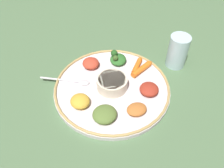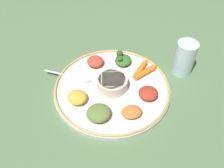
% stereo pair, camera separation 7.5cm
% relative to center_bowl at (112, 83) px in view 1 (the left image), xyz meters
% --- Properties ---
extents(ground_plane, '(2.40, 2.40, 0.00)m').
position_rel_center_bowl_xyz_m(ground_plane, '(0.00, 0.00, -0.04)').
color(ground_plane, '#4C6B47').
extents(platter, '(0.37, 0.37, 0.01)m').
position_rel_center_bowl_xyz_m(platter, '(0.00, 0.00, -0.03)').
color(platter, silver).
rests_on(platter, ground_plane).
extents(platter_rim, '(0.37, 0.37, 0.01)m').
position_rel_center_bowl_xyz_m(platter_rim, '(0.00, 0.00, -0.02)').
color(platter_rim, tan).
rests_on(platter_rim, platter).
extents(center_bowl, '(0.10, 0.10, 0.04)m').
position_rel_center_bowl_xyz_m(center_bowl, '(0.00, 0.00, 0.00)').
color(center_bowl, beige).
rests_on(center_bowl, platter).
extents(spoon, '(0.02, 0.16, 0.01)m').
position_rel_center_bowl_xyz_m(spoon, '(0.00, -0.13, -0.02)').
color(spoon, silver).
rests_on(spoon, platter).
extents(greens_pile, '(0.07, 0.06, 0.04)m').
position_rel_center_bowl_xyz_m(greens_pile, '(-0.12, -0.01, -0.01)').
color(greens_pile, '#2D6628').
rests_on(greens_pile, platter).
extents(carrot_near_spoon, '(0.09, 0.07, 0.02)m').
position_rel_center_bowl_xyz_m(carrot_near_spoon, '(-0.09, 0.09, -0.01)').
color(carrot_near_spoon, orange).
rests_on(carrot_near_spoon, platter).
extents(carrot_outer, '(0.09, 0.03, 0.02)m').
position_rel_center_bowl_xyz_m(carrot_outer, '(-0.11, 0.07, -0.01)').
color(carrot_outer, orange).
rests_on(carrot_outer, platter).
extents(mound_berbere_red, '(0.08, 0.08, 0.03)m').
position_rel_center_bowl_xyz_m(mound_berbere_red, '(-0.08, -0.09, -0.01)').
color(mound_berbere_red, '#B73D28').
rests_on(mound_berbere_red, platter).
extents(mound_beet, '(0.07, 0.06, 0.03)m').
position_rel_center_bowl_xyz_m(mound_beet, '(-0.00, 0.12, -0.01)').
color(mound_beet, maroon).
rests_on(mound_beet, platter).
extents(mound_lentil_yellow, '(0.08, 0.08, 0.03)m').
position_rel_center_bowl_xyz_m(mound_lentil_yellow, '(0.08, -0.08, -0.01)').
color(mound_lentil_yellow, gold).
rests_on(mound_lentil_yellow, platter).
extents(mound_chickpea, '(0.07, 0.08, 0.02)m').
position_rel_center_bowl_xyz_m(mound_chickpea, '(0.08, 0.09, -0.01)').
color(mound_chickpea, '#B2662D').
rests_on(mound_chickpea, platter).
extents(mound_collards, '(0.10, 0.10, 0.03)m').
position_rel_center_bowl_xyz_m(mound_collards, '(0.12, 0.00, -0.01)').
color(mound_collards, '#567033').
rests_on(mound_collards, platter).
extents(drinking_glass, '(0.07, 0.07, 0.12)m').
position_rel_center_bowl_xyz_m(drinking_glass, '(-0.16, 0.20, 0.01)').
color(drinking_glass, silver).
rests_on(drinking_glass, ground_plane).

